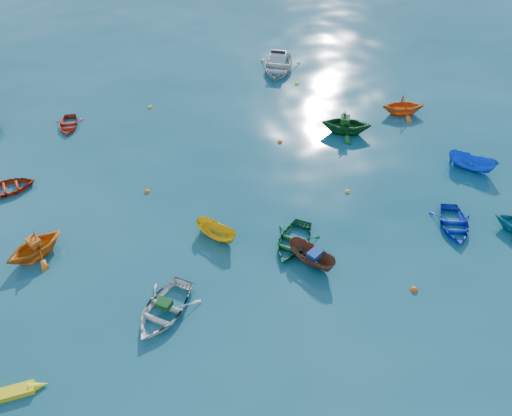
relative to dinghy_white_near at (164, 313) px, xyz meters
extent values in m
plane|color=#0A414D|center=(5.38, 0.52, 0.00)|extent=(160.00, 160.00, 0.00)
imported|color=silver|center=(0.00, 0.00, 0.00)|extent=(4.10, 4.31, 0.73)
imported|color=brown|center=(7.22, 1.45, 0.00)|extent=(2.34, 2.78, 1.04)
imported|color=#0F29BE|center=(15.21, 2.24, 0.00)|extent=(3.00, 3.55, 0.63)
imported|color=orange|center=(-5.79, 4.85, 0.00)|extent=(3.83, 3.75, 1.53)
imported|color=gold|center=(3.02, 4.18, 0.00)|extent=(2.32, 2.47, 0.95)
imported|color=#14552B|center=(6.67, 2.82, 0.00)|extent=(3.66, 3.86, 0.65)
imported|color=#A32A0D|center=(-7.93, 10.50, 0.00)|extent=(3.45, 2.80, 0.63)
imported|color=#124F1E|center=(12.85, 12.00, 0.00)|extent=(4.00, 3.75, 1.69)
imported|color=blue|center=(18.78, 6.62, 0.00)|extent=(2.77, 2.71, 1.09)
imported|color=red|center=(-4.99, 16.80, 0.00)|extent=(1.92, 2.63, 0.53)
imported|color=orange|center=(17.58, 13.45, 0.00)|extent=(3.25, 2.91, 1.52)
imported|color=silver|center=(10.85, 21.95, 0.00)|extent=(4.89, 5.60, 1.57)
cube|color=#114618|center=(0.06, 0.08, 0.52)|extent=(0.80, 0.77, 0.31)
cube|color=navy|center=(7.30, 1.32, 0.68)|extent=(0.84, 0.80, 0.33)
cube|color=orange|center=(-5.75, 4.88, 0.92)|extent=(0.78, 0.81, 0.31)
cube|color=#124B17|center=(12.76, 12.04, 1.03)|extent=(0.81, 0.91, 0.36)
sphere|color=yellow|center=(7.03, 2.66, 0.00)|extent=(0.31, 0.31, 0.31)
sphere|color=#DE4B0C|center=(11.32, -1.22, 0.00)|extent=(0.35, 0.35, 0.35)
sphere|color=#FF560D|center=(-0.25, 8.66, 0.00)|extent=(0.32, 0.32, 0.32)
sphere|color=gold|center=(10.85, 6.18, 0.00)|extent=(0.30, 0.30, 0.30)
sphere|color=#E74F0C|center=(13.28, 13.48, 0.00)|extent=(0.37, 0.37, 0.37)
sphere|color=gold|center=(0.50, 18.21, 0.00)|extent=(0.32, 0.32, 0.32)
sphere|color=orange|center=(8.40, 11.91, 0.00)|extent=(0.31, 0.31, 0.31)
sphere|color=yellow|center=(11.67, 19.34, 0.00)|extent=(0.33, 0.33, 0.33)
camera|label=1|loc=(1.00, -14.04, 17.92)|focal=35.00mm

